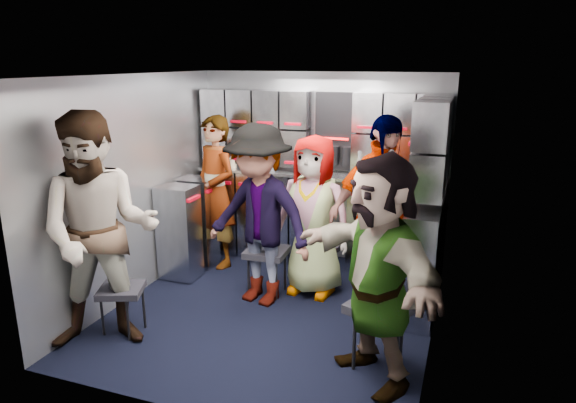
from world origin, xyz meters
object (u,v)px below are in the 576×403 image
(jump_seat_near_left, at_px, (121,292))
(attendant_standing, at_px, (216,192))
(jump_seat_mid_left, at_px, (267,254))
(attendant_arc_d, at_px, (380,212))
(jump_seat_near_right, at_px, (380,311))
(attendant_arc_c, at_px, (313,216))
(attendant_arc_a, at_px, (100,233))
(jump_seat_mid_right, at_px, (381,253))
(attendant_arc_e, at_px, (378,271))
(attendant_arc_b, at_px, (259,216))
(jump_seat_center, at_px, (318,251))

(jump_seat_near_left, bearing_deg, attendant_standing, 88.16)
(jump_seat_mid_left, xyz_separation_m, attendant_arc_d, (1.05, 0.17, 0.48))
(jump_seat_near_right, relative_size, attendant_arc_c, 0.34)
(attendant_standing, xyz_separation_m, attendant_arc_a, (-0.05, -1.80, 0.11))
(jump_seat_mid_right, relative_size, attendant_arc_e, 0.29)
(jump_seat_near_left, distance_m, jump_seat_mid_right, 2.39)
(attendant_arc_b, bearing_deg, attendant_arc_c, 54.98)
(attendant_arc_b, bearing_deg, jump_seat_mid_left, 103.00)
(jump_seat_mid_right, relative_size, attendant_arc_b, 0.28)
(attendant_arc_a, bearing_deg, attendant_arc_d, 9.41)
(jump_seat_near_right, relative_size, attendant_arc_a, 0.28)
(jump_seat_near_left, distance_m, jump_seat_near_right, 2.12)
(attendant_arc_b, xyz_separation_m, attendant_arc_c, (0.41, 0.37, -0.06))
(attendant_standing, xyz_separation_m, attendant_arc_b, (0.80, -0.69, 0.01))
(jump_seat_near_right, height_order, attendant_arc_a, attendant_arc_a)
(attendant_arc_a, bearing_deg, jump_seat_near_right, -16.58)
(jump_seat_near_right, relative_size, attendant_arc_b, 0.31)
(jump_seat_center, relative_size, jump_seat_mid_right, 0.86)
(jump_seat_near_left, height_order, attendant_arc_a, attendant_arc_a)
(attendant_arc_d, bearing_deg, jump_seat_mid_right, 45.92)
(jump_seat_mid_left, relative_size, attendant_arc_a, 0.24)
(jump_seat_mid_right, xyz_separation_m, attendant_arc_d, (-0.00, -0.18, 0.47))
(jump_seat_near_left, xyz_separation_m, jump_seat_mid_right, (1.90, 1.46, 0.06))
(jump_seat_mid_right, distance_m, attendant_arc_d, 0.50)
(attendant_arc_a, bearing_deg, attendant_arc_c, 21.38)
(jump_seat_center, relative_size, jump_seat_near_right, 0.77)
(jump_seat_mid_right, height_order, attendant_arc_a, attendant_arc_a)
(jump_seat_near_left, xyz_separation_m, attendant_arc_c, (1.26, 1.29, 0.42))
(attendant_arc_a, xyz_separation_m, attendant_arc_c, (1.26, 1.47, -0.16))
(jump_seat_mid_right, distance_m, attendant_arc_a, 2.56)
(jump_seat_near_left, distance_m, jump_seat_mid_left, 1.40)
(attendant_standing, relative_size, attendant_arc_d, 0.94)
(jump_seat_center, distance_m, attendant_arc_e, 1.71)
(attendant_arc_b, height_order, attendant_arc_e, attendant_arc_b)
(attendant_arc_e, bearing_deg, attendant_arc_b, -169.63)
(attendant_arc_c, bearing_deg, attendant_arc_b, -132.67)
(jump_seat_mid_left, xyz_separation_m, jump_seat_mid_right, (1.05, 0.35, 0.02))
(jump_seat_center, xyz_separation_m, attendant_arc_e, (0.84, -1.41, 0.48))
(jump_seat_mid_right, bearing_deg, attendant_arc_c, -165.76)
(jump_seat_mid_right, bearing_deg, jump_seat_center, 178.36)
(jump_seat_center, height_order, jump_seat_mid_right, jump_seat_mid_right)
(jump_seat_near_left, xyz_separation_m, attendant_arc_e, (2.10, 0.07, 0.47))
(jump_seat_center, relative_size, attendant_arc_c, 0.26)
(attendant_standing, height_order, attendant_arc_c, attendant_standing)
(jump_seat_near_left, relative_size, attendant_arc_e, 0.27)
(jump_seat_near_left, xyz_separation_m, attendant_standing, (0.05, 1.62, 0.47))
(attendant_arc_e, bearing_deg, attendant_arc_c, 169.30)
(jump_seat_center, xyz_separation_m, attendant_arc_d, (0.64, -0.20, 0.53))
(jump_seat_near_left, bearing_deg, attendant_arc_c, 45.74)
(attendant_arc_a, xyz_separation_m, attendant_arc_b, (0.85, 1.11, -0.09))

